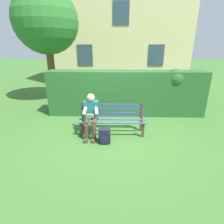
# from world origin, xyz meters

# --- Properties ---
(ground) EXTENTS (60.00, 60.00, 0.00)m
(ground) POSITION_xyz_m (0.00, 0.00, 0.00)
(ground) COLOR #3D6B2D
(park_bench) EXTENTS (1.85, 0.54, 0.87)m
(park_bench) POSITION_xyz_m (0.00, -0.09, 0.45)
(park_bench) COLOR #4C3828
(park_bench) RESTS_ON ground
(person_seated) EXTENTS (0.44, 0.73, 1.17)m
(person_seated) POSITION_xyz_m (0.58, 0.10, 0.62)
(person_seated) COLOR #1E6672
(person_seated) RESTS_ON ground
(hedge_backdrop) EXTENTS (5.46, 0.78, 1.64)m
(hedge_backdrop) POSITION_xyz_m (-0.49, -1.61, 0.81)
(hedge_backdrop) COLOR #265B28
(hedge_backdrop) RESTS_ON ground
(tree) EXTENTS (2.72, 2.59, 4.59)m
(tree) POSITION_xyz_m (2.86, -3.38, 3.22)
(tree) COLOR brown
(tree) RESTS_ON ground
(building_facade) EXTENTS (8.33, 3.13, 6.49)m
(building_facade) POSITION_xyz_m (-0.32, -7.94, 3.24)
(building_facade) COLOR beige
(building_facade) RESTS_ON ground
(backpack) EXTENTS (0.30, 0.25, 0.39)m
(backpack) POSITION_xyz_m (0.18, 0.54, 0.19)
(backpack) COLOR #191E33
(backpack) RESTS_ON ground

